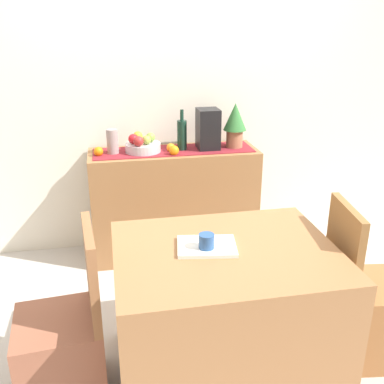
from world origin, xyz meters
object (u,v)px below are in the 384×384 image
Objects in this scene: ceramic_vase at (113,142)px; chair_by_corner at (364,312)px; open_book at (207,246)px; coffee_cup at (206,243)px; wine_bottle at (182,135)px; dining_table at (224,314)px; chair_near_window at (64,351)px; sideboard_console at (174,203)px; coffee_maker at (208,129)px; potted_plant at (235,123)px; fruit_bowl at (143,147)px.

chair_by_corner is at bearing -46.91° from ceramic_vase.
coffee_cup is at bearing -96.45° from open_book.
wine_bottle is 0.34× the size of chair_by_corner.
chair_near_window reaches higher than dining_table.
open_book is (-0.05, -1.35, 0.32)m from sideboard_console.
sideboard_console is 4.54× the size of open_book.
coffee_maker is at bearing 76.92° from coffee_cup.
chair_near_window is at bearing -168.59° from open_book.
open_book is 0.86m from chair_near_window.
potted_plant is 0.38× the size of chair_near_window.
chair_near_window is at bearing -126.60° from coffee_maker.
sideboard_console is 0.52m from fruit_bowl.
dining_table is (-0.02, -1.38, -0.60)m from wine_bottle.
potted_plant is at bearing 77.83° from open_book.
chair_near_window is (-0.80, 0.00, -0.10)m from dining_table.
fruit_bowl is 0.85× the size of wine_bottle.
fruit_bowl is at bearing 180.00° from coffee_maker.
dining_table is (0.49, -1.38, -0.57)m from ceramic_vase.
ceramic_vase is 0.20× the size of chair_near_window.
sideboard_console is at bearing 96.91° from open_book.
chair_by_corner reaches higher than open_book.
chair_near_window and chair_by_corner have the same top height.
wine_bottle is 1.73m from chair_by_corner.
ceramic_vase is (-0.51, -0.00, -0.03)m from wine_bottle.
chair_near_window is (-0.31, -1.38, -0.68)m from ceramic_vase.
chair_by_corner is (0.77, -1.37, -0.70)m from wine_bottle.
sideboard_console is 1.41× the size of chair_by_corner.
coffee_maker reaches higher than sideboard_console.
potted_plant is (0.92, -0.00, 0.10)m from ceramic_vase.
wine_bottle is at bearing 85.05° from coffee_cup.
potted_plant is at bearing 104.88° from chair_by_corner.
potted_plant reaches higher than chair_near_window.
ceramic_vase is at bearing 133.09° from chair_by_corner.
dining_table is at bearing -107.45° from potted_plant.
fruit_bowl is 1.50m from dining_table.
potted_plant reaches higher than dining_table.
fruit_bowl is 1.36m from open_book.
dining_table is at bearing -179.84° from chair_by_corner.
chair_near_window is at bearing -131.82° from potted_plant.
dining_table is 0.80m from chair_near_window.
sideboard_console is 1.58m from chair_near_window.
ceramic_vase is at bearing 109.52° from dining_table.
sideboard_console is 1.42m from coffee_cup.
coffee_maker reaches higher than chair_near_window.
coffee_maker is 0.34× the size of chair_near_window.
coffee_maker reaches higher than open_book.
wine_bottle reaches higher than coffee_cup.
potted_plant is at bearing -0.00° from sideboard_console.
dining_table is at bearing -0.10° from chair_near_window.
chair_near_window is at bearing -102.70° from ceramic_vase.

